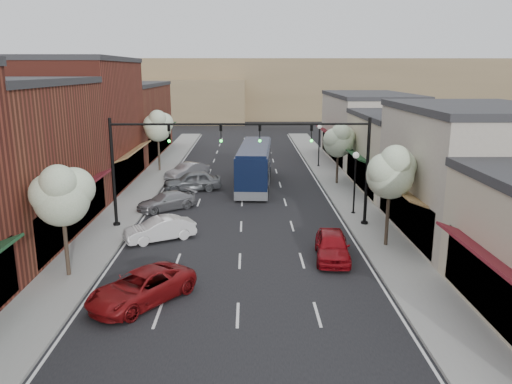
{
  "coord_description": "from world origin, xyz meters",
  "views": [
    {
      "loc": [
        0.43,
        -22.78,
        9.85
      ],
      "look_at": [
        0.97,
        8.37,
        2.2
      ],
      "focal_mm": 35.0,
      "sensor_mm": 36.0,
      "label": 1
    }
  ],
  "objects_px": {
    "signal_mast_right": "(330,156)",
    "red_hatchback": "(332,246)",
    "tree_left_far": "(158,125)",
    "coach_bus": "(255,165)",
    "parked_car_d": "(192,181)",
    "parked_car_b": "(160,229)",
    "signal_mast_left": "(150,156)",
    "parked_car_c": "(166,201)",
    "lamp_post_far": "(319,138)",
    "tree_right_far": "(339,140)",
    "lamp_post_near": "(355,173)",
    "tree_left_near": "(62,194)",
    "parked_car_e": "(187,171)",
    "tree_right_near": "(391,171)",
    "parked_car_a": "(141,287)"
  },
  "relations": [
    {
      "from": "signal_mast_right",
      "to": "red_hatchback",
      "type": "distance_m",
      "value": 6.98
    },
    {
      "from": "tree_left_far",
      "to": "coach_bus",
      "type": "relative_size",
      "value": 0.52
    },
    {
      "from": "parked_car_d",
      "to": "parked_car_b",
      "type": "bearing_deg",
      "value": -13.93
    },
    {
      "from": "coach_bus",
      "to": "signal_mast_left",
      "type": "bearing_deg",
      "value": -116.17
    },
    {
      "from": "red_hatchback",
      "to": "parked_car_c",
      "type": "xyz_separation_m",
      "value": [
        -10.37,
        9.87,
        -0.11
      ]
    },
    {
      "from": "lamp_post_far",
      "to": "signal_mast_right",
      "type": "bearing_deg",
      "value": -96.22
    },
    {
      "from": "tree_right_far",
      "to": "tree_left_far",
      "type": "distance_m",
      "value": 17.66
    },
    {
      "from": "tree_left_far",
      "to": "lamp_post_near",
      "type": "distance_m",
      "value": 22.33
    },
    {
      "from": "tree_left_far",
      "to": "tree_left_near",
      "type": "bearing_deg",
      "value": -90.0
    },
    {
      "from": "tree_right_far",
      "to": "parked_car_b",
      "type": "bearing_deg",
      "value": -132.14
    },
    {
      "from": "parked_car_b",
      "to": "parked_car_c",
      "type": "height_order",
      "value": "parked_car_b"
    },
    {
      "from": "tree_left_far",
      "to": "parked_car_e",
      "type": "distance_m",
      "value": 6.07
    },
    {
      "from": "parked_car_b",
      "to": "parked_car_c",
      "type": "distance_m",
      "value": 6.7
    },
    {
      "from": "tree_left_far",
      "to": "lamp_post_far",
      "type": "relative_size",
      "value": 1.38
    },
    {
      "from": "signal_mast_right",
      "to": "parked_car_b",
      "type": "xyz_separation_m",
      "value": [
        -10.4,
        -2.57,
        -3.94
      ]
    },
    {
      "from": "parked_car_b",
      "to": "parked_car_e",
      "type": "distance_m",
      "value": 17.03
    },
    {
      "from": "lamp_post_far",
      "to": "parked_car_c",
      "type": "height_order",
      "value": "lamp_post_far"
    },
    {
      "from": "parked_car_d",
      "to": "tree_left_near",
      "type": "bearing_deg",
      "value": -23.95
    },
    {
      "from": "signal_mast_right",
      "to": "red_hatchback",
      "type": "xyz_separation_m",
      "value": [
        -0.69,
        -5.77,
        -3.88
      ]
    },
    {
      "from": "lamp_post_far",
      "to": "parked_car_d",
      "type": "bearing_deg",
      "value": -140.08
    },
    {
      "from": "tree_right_near",
      "to": "tree_left_far",
      "type": "height_order",
      "value": "tree_left_far"
    },
    {
      "from": "parked_car_c",
      "to": "tree_left_near",
      "type": "bearing_deg",
      "value": -48.28
    },
    {
      "from": "signal_mast_left",
      "to": "signal_mast_right",
      "type": "bearing_deg",
      "value": 0.0
    },
    {
      "from": "tree_right_near",
      "to": "parked_car_c",
      "type": "distance_m",
      "value": 16.47
    },
    {
      "from": "parked_car_b",
      "to": "parked_car_d",
      "type": "relative_size",
      "value": 0.87
    },
    {
      "from": "lamp_post_near",
      "to": "coach_bus",
      "type": "distance_m",
      "value": 11.36
    },
    {
      "from": "signal_mast_left",
      "to": "tree_right_near",
      "type": "xyz_separation_m",
      "value": [
        13.97,
        -4.05,
        -0.17
      ]
    },
    {
      "from": "lamp_post_far",
      "to": "parked_car_d",
      "type": "xyz_separation_m",
      "value": [
        -12.0,
        -10.04,
        -2.19
      ]
    },
    {
      "from": "lamp_post_far",
      "to": "tree_left_far",
      "type": "bearing_deg",
      "value": -172.7
    },
    {
      "from": "tree_right_far",
      "to": "coach_bus",
      "type": "xyz_separation_m",
      "value": [
        -7.29,
        -0.38,
        -2.12
      ]
    },
    {
      "from": "signal_mast_right",
      "to": "parked_car_e",
      "type": "height_order",
      "value": "signal_mast_right"
    },
    {
      "from": "parked_car_a",
      "to": "lamp_post_far",
      "type": "bearing_deg",
      "value": 106.38
    },
    {
      "from": "tree_right_near",
      "to": "red_hatchback",
      "type": "height_order",
      "value": "tree_right_near"
    },
    {
      "from": "parked_car_b",
      "to": "parked_car_d",
      "type": "distance_m",
      "value": 12.54
    },
    {
      "from": "tree_right_near",
      "to": "coach_bus",
      "type": "relative_size",
      "value": 0.5
    },
    {
      "from": "lamp_post_near",
      "to": "parked_car_a",
      "type": "height_order",
      "value": "lamp_post_near"
    },
    {
      "from": "signal_mast_left",
      "to": "parked_car_b",
      "type": "height_order",
      "value": "signal_mast_left"
    },
    {
      "from": "signal_mast_right",
      "to": "parked_car_a",
      "type": "distance_m",
      "value": 15.08
    },
    {
      "from": "parked_car_b",
      "to": "signal_mast_left",
      "type": "bearing_deg",
      "value": 170.79
    },
    {
      "from": "tree_left_near",
      "to": "tree_left_far",
      "type": "bearing_deg",
      "value": 90.0
    },
    {
      "from": "parked_car_b",
      "to": "parked_car_a",
      "type": "bearing_deg",
      "value": -23.24
    },
    {
      "from": "tree_left_near",
      "to": "lamp_post_near",
      "type": "height_order",
      "value": "tree_left_near"
    },
    {
      "from": "signal_mast_left",
      "to": "parked_car_d",
      "type": "distance_m",
      "value": 10.76
    },
    {
      "from": "tree_right_near",
      "to": "lamp_post_far",
      "type": "height_order",
      "value": "tree_right_near"
    },
    {
      "from": "tree_left_far",
      "to": "lamp_post_near",
      "type": "bearing_deg",
      "value": -43.89
    },
    {
      "from": "signal_mast_right",
      "to": "parked_car_a",
      "type": "xyz_separation_m",
      "value": [
        -9.82,
        -10.74,
        -3.93
      ]
    },
    {
      "from": "signal_mast_right",
      "to": "tree_left_near",
      "type": "distance_m",
      "value": 16.05
    },
    {
      "from": "tree_left_near",
      "to": "lamp_post_far",
      "type": "xyz_separation_m",
      "value": [
        16.05,
        28.06,
        -1.22
      ]
    },
    {
      "from": "coach_bus",
      "to": "parked_car_e",
      "type": "xyz_separation_m",
      "value": [
        -6.18,
        2.89,
        -1.12
      ]
    },
    {
      "from": "tree_left_far",
      "to": "parked_car_b",
      "type": "distance_m",
      "value": 21.17
    }
  ]
}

